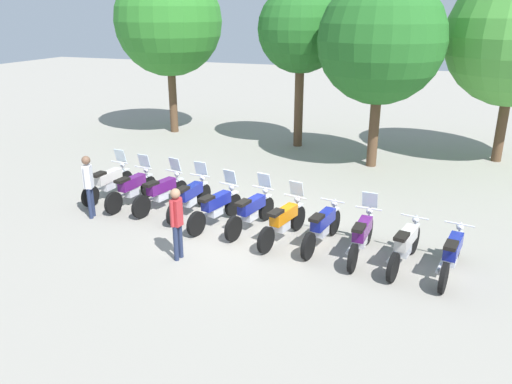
% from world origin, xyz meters
% --- Properties ---
extents(ground_plane, '(80.00, 80.00, 0.00)m').
position_xyz_m(ground_plane, '(0.00, 0.00, 0.00)').
color(ground_plane, gray).
extents(motorcycle_0, '(0.62, 2.19, 1.37)m').
position_xyz_m(motorcycle_0, '(-4.83, 0.82, 0.52)').
color(motorcycle_0, black).
rests_on(motorcycle_0, ground_plane).
extents(motorcycle_1, '(0.64, 2.19, 1.37)m').
position_xyz_m(motorcycle_1, '(-3.86, 0.60, 0.52)').
color(motorcycle_1, black).
rests_on(motorcycle_1, ground_plane).
extents(motorcycle_2, '(0.77, 2.16, 1.37)m').
position_xyz_m(motorcycle_2, '(-2.89, 0.60, 0.52)').
color(motorcycle_2, black).
rests_on(motorcycle_2, ground_plane).
extents(motorcycle_3, '(0.62, 2.19, 1.37)m').
position_xyz_m(motorcycle_3, '(-1.93, 0.50, 0.52)').
color(motorcycle_3, black).
rests_on(motorcycle_3, ground_plane).
extents(motorcycle_4, '(0.79, 2.15, 1.37)m').
position_xyz_m(motorcycle_4, '(-0.96, 0.09, 0.52)').
color(motorcycle_4, black).
rests_on(motorcycle_4, ground_plane).
extents(motorcycle_5, '(0.76, 2.16, 1.37)m').
position_xyz_m(motorcycle_5, '(0.01, 0.15, 0.52)').
color(motorcycle_5, black).
rests_on(motorcycle_5, ground_plane).
extents(motorcycle_6, '(0.77, 2.16, 1.37)m').
position_xyz_m(motorcycle_6, '(0.97, -0.19, 0.52)').
color(motorcycle_6, black).
rests_on(motorcycle_6, ground_plane).
extents(motorcycle_7, '(0.71, 2.17, 0.99)m').
position_xyz_m(motorcycle_7, '(1.93, -0.16, 0.50)').
color(motorcycle_7, black).
rests_on(motorcycle_7, ground_plane).
extents(motorcycle_8, '(0.62, 2.19, 1.37)m').
position_xyz_m(motorcycle_8, '(2.90, -0.37, 0.52)').
color(motorcycle_8, black).
rests_on(motorcycle_8, ground_plane).
extents(motorcycle_9, '(0.75, 2.16, 0.99)m').
position_xyz_m(motorcycle_9, '(3.87, -0.53, 0.50)').
color(motorcycle_9, black).
rests_on(motorcycle_9, ground_plane).
extents(motorcycle_10, '(0.71, 2.18, 0.99)m').
position_xyz_m(motorcycle_10, '(4.83, -0.62, 0.50)').
color(motorcycle_10, black).
rests_on(motorcycle_10, ground_plane).
extents(person_0, '(0.25, 0.41, 1.70)m').
position_xyz_m(person_0, '(-0.97, -1.96, 1.00)').
color(person_0, '#232D4C').
rests_on(person_0, ground_plane).
extents(person_1, '(0.28, 0.41, 1.74)m').
position_xyz_m(person_1, '(-4.37, -0.62, 1.02)').
color(person_1, '#232D4C').
rests_on(person_1, ground_plane).
extents(tree_0, '(4.68, 4.68, 7.23)m').
position_xyz_m(tree_0, '(-7.30, 9.28, 4.88)').
color(tree_0, brown).
rests_on(tree_0, ground_plane).
extents(tree_1, '(3.38, 3.38, 6.35)m').
position_xyz_m(tree_1, '(-1.19, 8.76, 4.63)').
color(tree_1, brown).
rests_on(tree_1, ground_plane).
extents(tree_2, '(4.29, 4.29, 6.54)m').
position_xyz_m(tree_2, '(2.11, 6.92, 4.38)').
color(tree_2, brown).
rests_on(tree_2, ground_plane).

